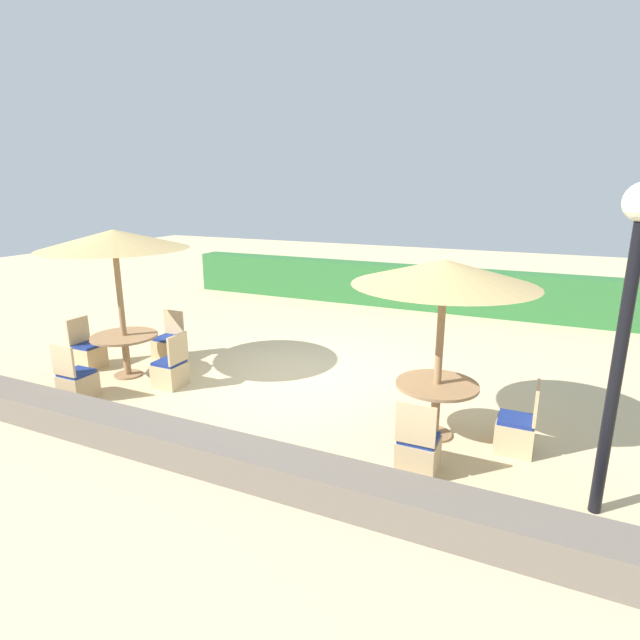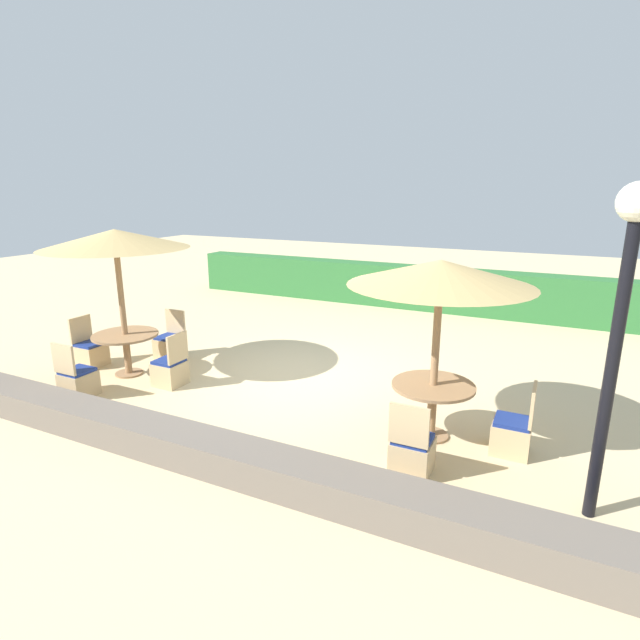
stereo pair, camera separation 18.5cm
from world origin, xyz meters
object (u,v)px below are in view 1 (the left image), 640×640
patio_chair_front_left_west (88,354)px  patio_chair_front_left_north (169,346)px  patio_chair_front_left_east (171,371)px  round_table_front_right (436,394)px  round_table_front_left (125,343)px  patio_chair_front_right_south (418,451)px  patio_chair_front_left_south (77,383)px  parasol_front_right (444,273)px  lamp_post (630,290)px  patio_chair_front_right_east (516,431)px  parasol_front_left (114,240)px

patio_chair_front_left_west → patio_chair_front_left_north: same height
patio_chair_front_left_east → round_table_front_right: (4.41, 0.14, 0.33)m
round_table_front_left → patio_chair_front_right_south: size_ratio=1.21×
patio_chair_front_left_south → parasol_front_right: 5.88m
round_table_front_left → round_table_front_right: 5.45m
round_table_front_left → patio_chair_front_left_south: size_ratio=1.21×
lamp_post → parasol_front_right: (-1.88, 0.94, -0.13)m
patio_chair_front_left_south → patio_chair_front_left_north: same height
patio_chair_front_left_east → patio_chair_front_right_east: (5.44, 0.17, 0.00)m
round_table_front_right → patio_chair_front_left_west: bearing=-179.5°
patio_chair_front_right_east → patio_chair_front_right_south: bearing=134.6°
patio_chair_front_left_south → patio_chair_front_left_north: (0.03, 2.10, 0.00)m
parasol_front_right → patio_chair_front_right_east: bearing=1.6°
parasol_front_left → patio_chair_front_left_west: parasol_front_left is taller
patio_chair_front_left_north → patio_chair_front_right_south: (5.40, -1.92, 0.00)m
round_table_front_right → round_table_front_left: bearing=-179.2°
parasol_front_left → patio_chair_front_left_west: size_ratio=2.77×
lamp_post → round_table_front_left: size_ratio=2.94×
round_table_front_left → patio_chair_front_left_north: (0.06, 1.02, -0.34)m
patio_chair_front_left_west → patio_chair_front_left_south: size_ratio=1.00×
patio_chair_front_right_south → lamp_post: bearing=0.8°
patio_chair_front_left_north → lamp_post: bearing=165.4°
parasol_front_left → patio_chair_front_right_south: size_ratio=2.77×
patio_chair_front_left_south → parasol_front_right: (5.42, 1.15, 1.96)m
round_table_front_right → patio_chair_front_left_north: bearing=170.1°
lamp_post → patio_chair_front_left_east: (-6.29, 0.81, -2.09)m
patio_chair_front_left_west → patio_chair_front_left_east: (2.02, -0.08, 0.00)m
patio_chair_front_left_north → patio_chair_front_right_east: size_ratio=1.00×
parasol_front_left → round_table_front_left: 1.80m
lamp_post → patio_chair_front_right_east: lamp_post is taller
round_table_front_left → patio_chair_front_left_north: bearing=86.8°
patio_chair_front_left_east → parasol_front_right: 4.83m
parasol_front_left → round_table_front_right: 5.74m
patio_chair_front_left_west → parasol_front_right: (6.43, 0.05, 1.96)m
patio_chair_front_right_east → patio_chair_front_right_south: 1.43m
patio_chair_front_left_south → round_table_front_right: 5.55m
patio_chair_front_left_east → round_table_front_right: 4.43m
lamp_post → patio_chair_front_right_east: bearing=131.1°
patio_chair_front_right_south → patio_chair_front_left_south: bearing=-178.1°
round_table_front_left → patio_chair_front_right_east: patio_chair_front_right_east is taller
patio_chair_front_right_east → parasol_front_right: bearing=91.6°
round_table_front_right → lamp_post: bearing=-26.7°
lamp_post → round_table_front_right: bearing=153.3°
patio_chair_front_left_south → patio_chair_front_left_north: bearing=89.2°
parasol_front_left → patio_chair_front_left_south: size_ratio=2.77×
patio_chair_front_left_west → patio_chair_front_right_east: 7.46m
patio_chair_front_right_east → parasol_front_left: bearing=90.9°
patio_chair_front_left_south → patio_chair_front_left_north: 2.10m
patio_chair_front_left_east → round_table_front_right: size_ratio=0.85×
patio_chair_front_right_south → parasol_front_left: bearing=170.7°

